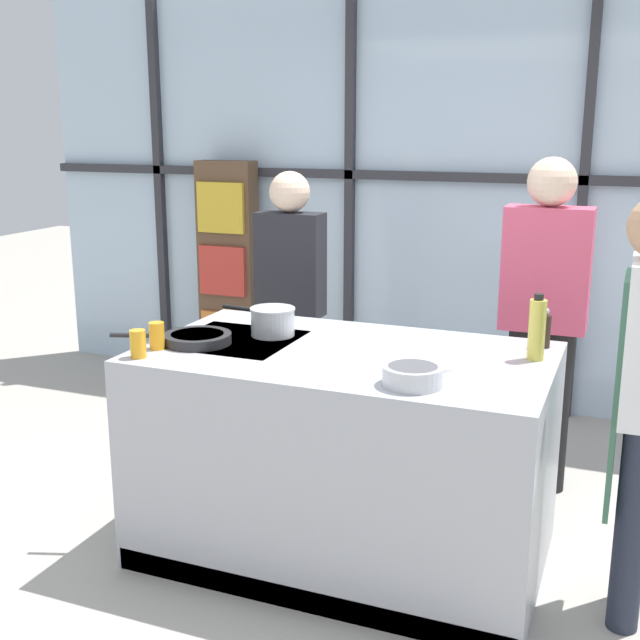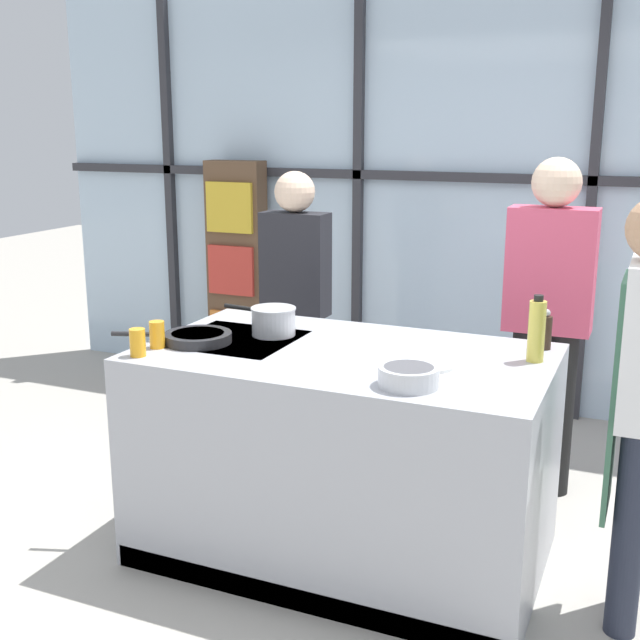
{
  "view_description": "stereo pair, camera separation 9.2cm",
  "coord_description": "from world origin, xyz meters",
  "px_view_note": "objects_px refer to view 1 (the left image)",
  "views": [
    {
      "loc": [
        1.12,
        -3.08,
        1.89
      ],
      "look_at": [
        -0.16,
        0.1,
        1.04
      ],
      "focal_mm": 45.0,
      "sensor_mm": 36.0,
      "label": 1
    },
    {
      "loc": [
        1.21,
        -3.05,
        1.89
      ],
      "look_at": [
        -0.16,
        0.1,
        1.04
      ],
      "focal_mm": 45.0,
      "sensor_mm": 36.0,
      "label": 2
    }
  ],
  "objects_px": {
    "frying_pan": "(196,338)",
    "juice_glass_far": "(157,336)",
    "mixing_bowl": "(413,375)",
    "oil_bottle": "(537,329)",
    "white_plate": "(425,363)",
    "pepper_grinder": "(545,330)",
    "spectator_center_left": "(544,305)",
    "saucepan": "(272,321)",
    "spectator_far_left": "(291,292)",
    "juice_glass_near": "(138,344)"
  },
  "relations": [
    {
      "from": "frying_pan",
      "to": "juice_glass_far",
      "type": "xyz_separation_m",
      "value": [
        -0.11,
        -0.14,
        0.03
      ]
    },
    {
      "from": "mixing_bowl",
      "to": "oil_bottle",
      "type": "distance_m",
      "value": 0.64
    },
    {
      "from": "white_plate",
      "to": "pepper_grinder",
      "type": "relative_size",
      "value": 1.41
    },
    {
      "from": "spectator_center_left",
      "to": "juice_glass_far",
      "type": "bearing_deg",
      "value": 40.83
    },
    {
      "from": "spectator_center_left",
      "to": "juice_glass_far",
      "type": "relative_size",
      "value": 14.72
    },
    {
      "from": "frying_pan",
      "to": "saucepan",
      "type": "xyz_separation_m",
      "value": [
        0.25,
        0.25,
        0.04
      ]
    },
    {
      "from": "spectator_far_left",
      "to": "frying_pan",
      "type": "relative_size",
      "value": 3.12
    },
    {
      "from": "oil_bottle",
      "to": "juice_glass_far",
      "type": "distance_m",
      "value": 1.59
    },
    {
      "from": "spectator_center_left",
      "to": "juice_glass_near",
      "type": "distance_m",
      "value": 2.03
    },
    {
      "from": "spectator_far_left",
      "to": "juice_glass_far",
      "type": "bearing_deg",
      "value": 87.07
    },
    {
      "from": "saucepan",
      "to": "spectator_center_left",
      "type": "bearing_deg",
      "value": 38.4
    },
    {
      "from": "saucepan",
      "to": "oil_bottle",
      "type": "xyz_separation_m",
      "value": [
        1.17,
        0.05,
        0.06
      ]
    },
    {
      "from": "spectator_far_left",
      "to": "juice_glass_far",
      "type": "xyz_separation_m",
      "value": [
        -0.06,
        -1.27,
        0.05
      ]
    },
    {
      "from": "spectator_center_left",
      "to": "frying_pan",
      "type": "relative_size",
      "value": 3.31
    },
    {
      "from": "spectator_center_left",
      "to": "oil_bottle",
      "type": "distance_m",
      "value": 0.83
    },
    {
      "from": "spectator_center_left",
      "to": "white_plate",
      "type": "bearing_deg",
      "value": 72.63
    },
    {
      "from": "frying_pan",
      "to": "white_plate",
      "type": "height_order",
      "value": "frying_pan"
    },
    {
      "from": "spectator_far_left",
      "to": "mixing_bowl",
      "type": "xyz_separation_m",
      "value": [
        1.09,
        -1.33,
        0.04
      ]
    },
    {
      "from": "pepper_grinder",
      "to": "juice_glass_near",
      "type": "height_order",
      "value": "pepper_grinder"
    },
    {
      "from": "frying_pan",
      "to": "pepper_grinder",
      "type": "height_order",
      "value": "pepper_grinder"
    },
    {
      "from": "saucepan",
      "to": "pepper_grinder",
      "type": "height_order",
      "value": "pepper_grinder"
    },
    {
      "from": "spectator_far_left",
      "to": "juice_glass_near",
      "type": "distance_m",
      "value": 1.41
    },
    {
      "from": "spectator_far_left",
      "to": "pepper_grinder",
      "type": "bearing_deg",
      "value": 157.22
    },
    {
      "from": "mixing_bowl",
      "to": "juice_glass_near",
      "type": "bearing_deg",
      "value": -176.44
    },
    {
      "from": "spectator_center_left",
      "to": "saucepan",
      "type": "bearing_deg",
      "value": 38.4
    },
    {
      "from": "frying_pan",
      "to": "white_plate",
      "type": "xyz_separation_m",
      "value": [
        1.02,
        0.06,
        -0.02
      ]
    },
    {
      "from": "spectator_center_left",
      "to": "mixing_bowl",
      "type": "bearing_deg",
      "value": 76.8
    },
    {
      "from": "spectator_far_left",
      "to": "white_plate",
      "type": "relative_size",
      "value": 6.58
    },
    {
      "from": "pepper_grinder",
      "to": "spectator_center_left",
      "type": "bearing_deg",
      "value": 96.88
    },
    {
      "from": "frying_pan",
      "to": "oil_bottle",
      "type": "relative_size",
      "value": 1.89
    },
    {
      "from": "spectator_center_left",
      "to": "frying_pan",
      "type": "bearing_deg",
      "value": 39.7
    },
    {
      "from": "white_plate",
      "to": "mixing_bowl",
      "type": "height_order",
      "value": "mixing_bowl"
    },
    {
      "from": "oil_bottle",
      "to": "juice_glass_near",
      "type": "bearing_deg",
      "value": -159.06
    },
    {
      "from": "spectator_center_left",
      "to": "saucepan",
      "type": "height_order",
      "value": "spectator_center_left"
    },
    {
      "from": "spectator_center_left",
      "to": "white_plate",
      "type": "xyz_separation_m",
      "value": [
        -0.33,
        -1.07,
        -0.05
      ]
    },
    {
      "from": "juice_glass_near",
      "to": "white_plate",
      "type": "bearing_deg",
      "value": 16.71
    },
    {
      "from": "white_plate",
      "to": "juice_glass_far",
      "type": "relative_size",
      "value": 2.11
    },
    {
      "from": "spectator_center_left",
      "to": "white_plate",
      "type": "distance_m",
      "value": 1.12
    },
    {
      "from": "juice_glass_far",
      "to": "white_plate",
      "type": "bearing_deg",
      "value": 10.01
    },
    {
      "from": "white_plate",
      "to": "juice_glass_near",
      "type": "xyz_separation_m",
      "value": [
        -1.13,
        -0.34,
        0.05
      ]
    },
    {
      "from": "frying_pan",
      "to": "white_plate",
      "type": "relative_size",
      "value": 2.11
    },
    {
      "from": "frying_pan",
      "to": "juice_glass_far",
      "type": "distance_m",
      "value": 0.18
    },
    {
      "from": "saucepan",
      "to": "pepper_grinder",
      "type": "bearing_deg",
      "value": 12.2
    },
    {
      "from": "spectator_center_left",
      "to": "pepper_grinder",
      "type": "xyz_separation_m",
      "value": [
        0.07,
        -0.62,
        0.03
      ]
    },
    {
      "from": "frying_pan",
      "to": "juice_glass_near",
      "type": "relative_size",
      "value": 4.44
    },
    {
      "from": "mixing_bowl",
      "to": "saucepan",
      "type": "bearing_deg",
      "value": 149.77
    },
    {
      "from": "frying_pan",
      "to": "juice_glass_near",
      "type": "height_order",
      "value": "juice_glass_near"
    },
    {
      "from": "frying_pan",
      "to": "juice_glass_near",
      "type": "bearing_deg",
      "value": -111.25
    },
    {
      "from": "frying_pan",
      "to": "juice_glass_far",
      "type": "height_order",
      "value": "juice_glass_far"
    },
    {
      "from": "frying_pan",
      "to": "juice_glass_far",
      "type": "bearing_deg",
      "value": -127.92
    }
  ]
}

